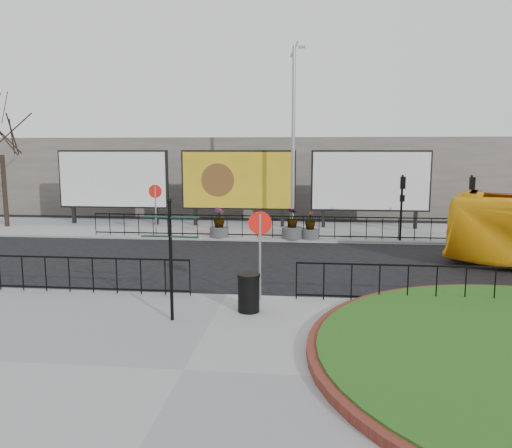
# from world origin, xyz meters

# --- Properties ---
(ground) EXTENTS (90.00, 90.00, 0.00)m
(ground) POSITION_xyz_m (0.00, 0.00, 0.00)
(ground) COLOR black
(ground) RESTS_ON ground
(pavement_near) EXTENTS (30.00, 10.00, 0.12)m
(pavement_near) POSITION_xyz_m (0.00, -5.00, 0.06)
(pavement_near) COLOR gray
(pavement_near) RESTS_ON ground
(pavement_far) EXTENTS (44.00, 6.00, 0.12)m
(pavement_far) POSITION_xyz_m (0.00, 12.00, 0.06)
(pavement_far) COLOR gray
(pavement_far) RESTS_ON ground
(railing_near_left) EXTENTS (10.00, 0.10, 1.10)m
(railing_near_left) POSITION_xyz_m (-6.00, -0.30, 0.67)
(railing_near_left) COLOR black
(railing_near_left) RESTS_ON pavement_near
(railing_near_right) EXTENTS (9.00, 0.10, 1.10)m
(railing_near_right) POSITION_xyz_m (6.50, -0.30, 0.67)
(railing_near_right) COLOR black
(railing_near_right) RESTS_ON pavement_near
(railing_far) EXTENTS (18.00, 0.10, 1.10)m
(railing_far) POSITION_xyz_m (1.00, 9.30, 0.67)
(railing_far) COLOR black
(railing_far) RESTS_ON pavement_far
(speed_sign_far) EXTENTS (0.64, 0.07, 2.47)m
(speed_sign_far) POSITION_xyz_m (-5.00, 9.40, 1.92)
(speed_sign_far) COLOR gray
(speed_sign_far) RESTS_ON pavement_far
(speed_sign_near) EXTENTS (0.64, 0.07, 2.47)m
(speed_sign_near) POSITION_xyz_m (1.00, -0.40, 1.92)
(speed_sign_near) COLOR gray
(speed_sign_near) RESTS_ON pavement_near
(billboard_left) EXTENTS (6.20, 0.31, 4.10)m
(billboard_left) POSITION_xyz_m (-8.50, 12.97, 2.60)
(billboard_left) COLOR black
(billboard_left) RESTS_ON pavement_far
(billboard_mid) EXTENTS (6.20, 0.31, 4.10)m
(billboard_mid) POSITION_xyz_m (-1.50, 12.97, 2.60)
(billboard_mid) COLOR black
(billboard_mid) RESTS_ON pavement_far
(billboard_right) EXTENTS (6.20, 0.31, 4.10)m
(billboard_right) POSITION_xyz_m (5.50, 12.97, 2.60)
(billboard_right) COLOR black
(billboard_right) RESTS_ON pavement_far
(lamp_post) EXTENTS (0.74, 0.18, 9.23)m
(lamp_post) POSITION_xyz_m (1.51, 11.00, 4.83)
(lamp_post) COLOR gray
(lamp_post) RESTS_ON pavement_far
(signal_pole_a) EXTENTS (0.22, 0.26, 3.00)m
(signal_pole_a) POSITION_xyz_m (6.50, 9.34, 2.10)
(signal_pole_a) COLOR black
(signal_pole_a) RESTS_ON pavement_far
(signal_pole_b) EXTENTS (0.22, 0.26, 3.00)m
(signal_pole_b) POSITION_xyz_m (9.50, 9.34, 2.10)
(signal_pole_b) COLOR black
(signal_pole_b) RESTS_ON pavement_far
(tree_left) EXTENTS (2.00, 2.00, 7.00)m
(tree_left) POSITION_xyz_m (-14.00, 11.50, 3.62)
(tree_left) COLOR #2D2119
(tree_left) RESTS_ON pavement_far
(building_backdrop) EXTENTS (40.00, 10.00, 5.00)m
(building_backdrop) POSITION_xyz_m (0.00, 22.00, 2.50)
(building_backdrop) COLOR slate
(building_backdrop) RESTS_ON ground
(fingerpost_sign) EXTENTS (1.40, 0.27, 2.99)m
(fingerpost_sign) POSITION_xyz_m (-0.97, -2.29, 1.92)
(fingerpost_sign) COLOR black
(fingerpost_sign) RESTS_ON pavement_near
(litter_bin) EXTENTS (0.60, 0.60, 0.99)m
(litter_bin) POSITION_xyz_m (0.81, -1.44, 0.62)
(litter_bin) COLOR black
(litter_bin) RESTS_ON pavement_near
(planter_a) EXTENTS (0.90, 0.90, 1.43)m
(planter_a) POSITION_xyz_m (-1.92, 9.40, 0.65)
(planter_a) COLOR #4C4C4F
(planter_a) RESTS_ON pavement_far
(planter_b) EXTENTS (1.00, 1.00, 1.44)m
(planter_b) POSITION_xyz_m (1.56, 9.40, 0.61)
(planter_b) COLOR #4C4C4F
(planter_b) RESTS_ON pavement_far
(planter_c) EXTENTS (0.86, 0.86, 1.32)m
(planter_c) POSITION_xyz_m (2.39, 9.40, 0.60)
(planter_c) COLOR #4C4C4F
(planter_c) RESTS_ON pavement_far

